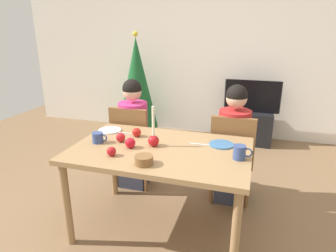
# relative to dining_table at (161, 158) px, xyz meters

# --- Properties ---
(ground_plane) EXTENTS (7.68, 7.68, 0.00)m
(ground_plane) POSITION_rel_dining_table_xyz_m (0.00, 0.00, -0.67)
(ground_plane) COLOR brown
(back_wall) EXTENTS (6.40, 0.10, 2.60)m
(back_wall) POSITION_rel_dining_table_xyz_m (0.00, 2.60, 0.63)
(back_wall) COLOR silver
(back_wall) RESTS_ON ground
(dining_table) EXTENTS (1.40, 0.90, 0.75)m
(dining_table) POSITION_rel_dining_table_xyz_m (0.00, 0.00, 0.00)
(dining_table) COLOR #99754C
(dining_table) RESTS_ON ground
(chair_left) EXTENTS (0.40, 0.40, 0.90)m
(chair_left) POSITION_rel_dining_table_xyz_m (-0.51, 0.61, -0.15)
(chair_left) COLOR brown
(chair_left) RESTS_ON ground
(chair_right) EXTENTS (0.40, 0.40, 0.90)m
(chair_right) POSITION_rel_dining_table_xyz_m (0.52, 0.61, -0.15)
(chair_right) COLOR brown
(chair_right) RESTS_ON ground
(person_left_child) EXTENTS (0.30, 0.30, 1.17)m
(person_left_child) POSITION_rel_dining_table_xyz_m (-0.51, 0.64, -0.10)
(person_left_child) COLOR #33384C
(person_left_child) RESTS_ON ground
(person_right_child) EXTENTS (0.30, 0.30, 1.17)m
(person_right_child) POSITION_rel_dining_table_xyz_m (0.52, 0.64, -0.10)
(person_right_child) COLOR #33384C
(person_right_child) RESTS_ON ground
(tv_stand) EXTENTS (0.64, 0.40, 0.48)m
(tv_stand) POSITION_rel_dining_table_xyz_m (0.64, 2.30, -0.43)
(tv_stand) COLOR black
(tv_stand) RESTS_ON ground
(tv) EXTENTS (0.79, 0.05, 0.46)m
(tv) POSITION_rel_dining_table_xyz_m (0.64, 2.30, 0.04)
(tv) COLOR black
(tv) RESTS_ON tv_stand
(christmas_tree) EXTENTS (0.62, 0.62, 1.61)m
(christmas_tree) POSITION_rel_dining_table_xyz_m (-1.09, 2.14, 0.17)
(christmas_tree) COLOR brown
(christmas_tree) RESTS_ON ground
(candle_centerpiece) EXTENTS (0.09, 0.09, 0.33)m
(candle_centerpiece) POSITION_rel_dining_table_xyz_m (-0.07, 0.02, 0.15)
(candle_centerpiece) COLOR red
(candle_centerpiece) RESTS_ON dining_table
(plate_left) EXTENTS (0.21, 0.21, 0.01)m
(plate_left) POSITION_rel_dining_table_xyz_m (-0.58, 0.25, 0.09)
(plate_left) COLOR silver
(plate_left) RESTS_ON dining_table
(plate_right) EXTENTS (0.20, 0.20, 0.01)m
(plate_right) POSITION_rel_dining_table_xyz_m (0.45, 0.20, 0.09)
(plate_right) COLOR teal
(plate_right) RESTS_ON dining_table
(mug_left) EXTENTS (0.13, 0.09, 0.09)m
(mug_left) POSITION_rel_dining_table_xyz_m (-0.53, -0.04, 0.13)
(mug_left) COLOR #33477F
(mug_left) RESTS_ON dining_table
(mug_right) EXTENTS (0.14, 0.09, 0.10)m
(mug_right) POSITION_rel_dining_table_xyz_m (0.61, -0.03, 0.14)
(mug_right) COLOR #33477F
(mug_right) RESTS_ON dining_table
(fork_left) EXTENTS (0.18, 0.02, 0.01)m
(fork_left) POSITION_rel_dining_table_xyz_m (-0.40, 0.22, 0.09)
(fork_left) COLOR silver
(fork_left) RESTS_ON dining_table
(fork_right) EXTENTS (0.18, 0.02, 0.01)m
(fork_right) POSITION_rel_dining_table_xyz_m (0.29, 0.16, 0.09)
(fork_right) COLOR silver
(fork_right) RESTS_ON dining_table
(bowl_walnuts) EXTENTS (0.13, 0.13, 0.06)m
(bowl_walnuts) POSITION_rel_dining_table_xyz_m (-0.02, -0.31, 0.11)
(bowl_walnuts) COLOR brown
(bowl_walnuts) RESTS_ON dining_table
(apple_near_candle) EXTENTS (0.08, 0.08, 0.08)m
(apple_near_candle) POSITION_rel_dining_table_xyz_m (-0.28, 0.19, 0.12)
(apple_near_candle) COLOR red
(apple_near_candle) RESTS_ON dining_table
(apple_by_left_plate) EXTENTS (0.07, 0.07, 0.07)m
(apple_by_left_plate) POSITION_rel_dining_table_xyz_m (-0.30, -0.25, 0.12)
(apple_by_left_plate) COLOR #AC151A
(apple_by_left_plate) RESTS_ON dining_table
(apple_by_right_mug) EXTENTS (0.08, 0.08, 0.08)m
(apple_by_right_mug) POSITION_rel_dining_table_xyz_m (-0.23, -0.06, 0.12)
(apple_by_right_mug) COLOR red
(apple_by_right_mug) RESTS_ON dining_table
(apple_far_edge) EXTENTS (0.08, 0.08, 0.08)m
(apple_far_edge) POSITION_rel_dining_table_xyz_m (-0.36, 0.03, 0.12)
(apple_far_edge) COLOR #B4191E
(apple_far_edge) RESTS_ON dining_table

